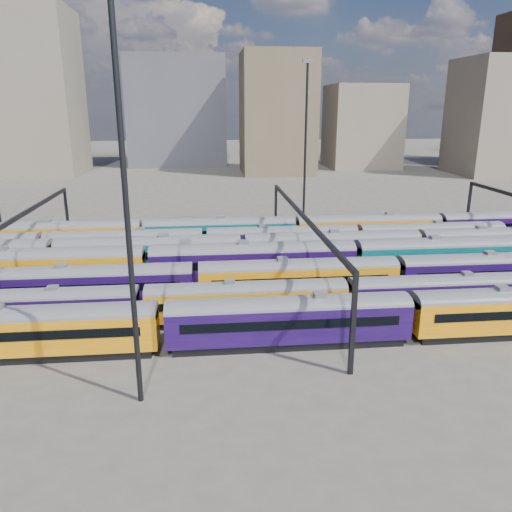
{
  "coord_description": "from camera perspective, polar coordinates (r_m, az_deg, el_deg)",
  "views": [
    {
      "loc": [
        -0.25,
        -51.98,
        18.94
      ],
      "look_at": [
        5.12,
        0.9,
        3.0
      ],
      "focal_mm": 35.0,
      "sensor_mm": 36.0,
      "label": 1
    }
  ],
  "objects": [
    {
      "name": "ground",
      "position": [
        55.32,
        -5.2,
        -3.4
      ],
      "size": [
        500.0,
        500.0,
        0.0
      ],
      "primitive_type": "plane",
      "color": "#47433C",
      "rests_on": "ground"
    },
    {
      "name": "rake_0",
      "position": [
        40.59,
        -10.76,
        -7.31
      ],
      "size": [
        122.17,
        2.98,
        5.01
      ],
      "color": "black",
      "rests_on": "ground"
    },
    {
      "name": "rake_1",
      "position": [
        45.25,
        -1.08,
        -4.75
      ],
      "size": [
        92.9,
        2.72,
        4.57
      ],
      "color": "black",
      "rests_on": "ground"
    },
    {
      "name": "rake_2",
      "position": [
        51.05,
        -18.58,
        -2.82
      ],
      "size": [
        102.57,
        3.0,
        5.06
      ],
      "color": "black",
      "rests_on": "ground"
    },
    {
      "name": "rake_3",
      "position": [
        54.77,
        -12.34,
        -0.68
      ],
      "size": [
        136.67,
        3.33,
        5.63
      ],
      "color": "black",
      "rests_on": "ground"
    },
    {
      "name": "rake_4",
      "position": [
        61.1,
        8.67,
        1.19
      ],
      "size": [
        108.3,
        3.17,
        5.35
      ],
      "color": "black",
      "rests_on": "ground"
    },
    {
      "name": "rake_5",
      "position": [
        67.26,
        -23.22,
        1.24
      ],
      "size": [
        119.67,
        2.92,
        4.91
      ],
      "color": "black",
      "rests_on": "ground"
    },
    {
      "name": "rake_6",
      "position": [
        68.94,
        -4.1,
        3.03
      ],
      "size": [
        104.31,
        3.06,
        5.15
      ],
      "color": "black",
      "rests_on": "ground"
    },
    {
      "name": "gantry_1",
      "position": [
        56.92,
        -25.97,
        2.66
      ],
      "size": [
        0.35,
        40.35,
        8.03
      ],
      "color": "black",
      "rests_on": "ground"
    },
    {
      "name": "gantry_2",
      "position": [
        54.36,
        5.23,
        3.71
      ],
      "size": [
        0.35,
        40.35,
        8.03
      ],
      "color": "black",
      "rests_on": "ground"
    },
    {
      "name": "mast_2",
      "position": [
        30.76,
        -14.71,
        6.85
      ],
      "size": [
        1.4,
        0.5,
        25.6
      ],
      "color": "black",
      "rests_on": "ground"
    },
    {
      "name": "mast_3",
      "position": [
        77.65,
        5.69,
        12.95
      ],
      "size": [
        1.4,
        0.5,
        25.6
      ],
      "color": "black",
      "rests_on": "ground"
    }
  ]
}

